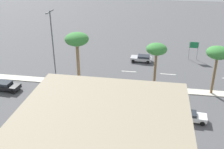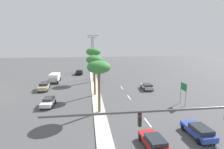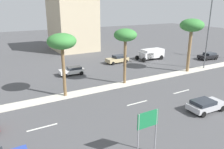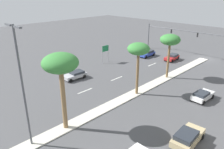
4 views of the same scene
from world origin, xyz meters
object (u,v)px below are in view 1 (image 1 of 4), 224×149
at_px(palm_tree_mid, 218,54).
at_px(street_lamp_trailing, 53,42).
at_px(palm_tree_far, 77,41).
at_px(sedan_black_front, 6,86).
at_px(sedan_silver_near, 142,58).
at_px(palm_tree_near, 157,50).
at_px(directional_road_sign, 194,47).
at_px(sedan_tan_right, 109,121).
at_px(sedan_white_inboard, 191,116).
at_px(box_truck, 56,109).

relative_size(palm_tree_mid, street_lamp_trailing, 0.64).
xyz_separation_m(palm_tree_far, sedan_black_front, (-4.26, 10.82, -6.78)).
bearing_deg(sedan_silver_near, palm_tree_mid, -134.00).
bearing_deg(sedan_silver_near, palm_tree_near, -166.61).
relative_size(directional_road_sign, sedan_tan_right, 0.81).
bearing_deg(directional_road_sign, sedan_white_inboard, 173.97).
bearing_deg(street_lamp_trailing, palm_tree_near, -91.29).
bearing_deg(sedan_black_front, sedan_white_inboard, -97.78).
height_order(palm_tree_mid, sedan_silver_near, palm_tree_mid).
bearing_deg(palm_tree_mid, sedan_tan_right, 127.79).
relative_size(palm_tree_far, box_truck, 1.51).
height_order(directional_road_sign, palm_tree_near, palm_tree_near).
bearing_deg(sedan_tan_right, palm_tree_near, -26.55).
relative_size(directional_road_sign, sedan_white_inboard, 0.92).
bearing_deg(palm_tree_far, palm_tree_near, -91.33).
height_order(palm_tree_near, sedan_white_inboard, palm_tree_near).
bearing_deg(palm_tree_far, palm_tree_mid, -90.00).
bearing_deg(directional_road_sign, box_truck, 140.16).
distance_m(sedan_tan_right, box_truck, 7.50).
relative_size(palm_tree_mid, palm_tree_far, 0.88).
xyz_separation_m(palm_tree_near, sedan_silver_near, (11.58, 2.76, -6.09)).
distance_m(palm_tree_mid, street_lamp_trailing, 25.50).
relative_size(palm_tree_near, box_truck, 1.34).
distance_m(sedan_black_front, sedan_silver_near, 25.76).
xyz_separation_m(palm_tree_mid, box_truck, (-10.16, 21.78, -5.50)).
xyz_separation_m(sedan_black_front, sedan_silver_near, (15.55, -20.54, -0.06)).
bearing_deg(sedan_silver_near, directional_road_sign, -74.55).
bearing_deg(street_lamp_trailing, sedan_black_front, 122.81).
relative_size(directional_road_sign, palm_tree_mid, 0.48).
distance_m(palm_tree_near, street_lamp_trailing, 16.57).
relative_size(sedan_black_front, box_truck, 0.71).
bearing_deg(street_lamp_trailing, directional_road_sign, -59.68).
relative_size(sedan_silver_near, box_truck, 0.72).
xyz_separation_m(palm_tree_far, sedan_white_inboard, (-8.13, -17.52, -6.83)).
bearing_deg(sedan_silver_near, sedan_tan_right, 173.24).
bearing_deg(sedan_silver_near, street_lamp_trailing, 129.06).
bearing_deg(palm_tree_mid, palm_tree_far, 90.00).
bearing_deg(street_lamp_trailing, sedan_tan_right, -135.16).
bearing_deg(box_truck, sedan_white_inboard, -83.54).
distance_m(street_lamp_trailing, sedan_silver_near, 18.85).
bearing_deg(sedan_white_inboard, palm_tree_far, 65.11).
bearing_deg(sedan_white_inboard, sedan_black_front, 82.22).
bearing_deg(box_truck, palm_tree_near, -52.47).
relative_size(directional_road_sign, sedan_silver_near, 0.89).
relative_size(directional_road_sign, sedan_black_front, 0.90).
bearing_deg(directional_road_sign, palm_tree_near, 152.81).
bearing_deg(palm_tree_far, directional_road_sign, -54.65).
height_order(street_lamp_trailing, sedan_silver_near, street_lamp_trailing).
height_order(sedan_white_inboard, box_truck, box_truck).
xyz_separation_m(palm_tree_mid, sedan_silver_near, (11.29, 11.69, -6.01)).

